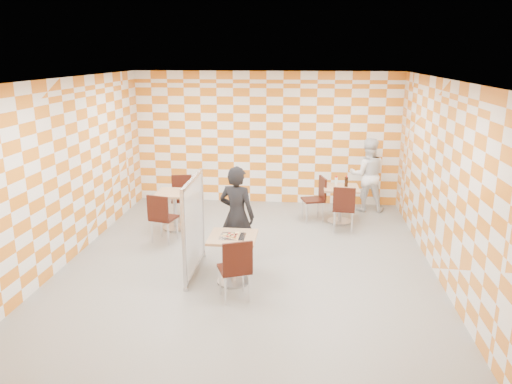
% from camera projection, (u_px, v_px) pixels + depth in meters
% --- Properties ---
extents(room_shell, '(7.00, 7.00, 7.00)m').
position_uv_depth(room_shell, '(252.00, 167.00, 8.52)').
color(room_shell, gray).
rests_on(room_shell, ground).
extents(main_table, '(0.70, 0.70, 0.75)m').
position_uv_depth(main_table, '(233.00, 251.00, 7.48)').
color(main_table, tan).
rests_on(main_table, ground).
extents(second_table, '(0.70, 0.70, 0.75)m').
position_uv_depth(second_table, '(341.00, 198.00, 10.20)').
color(second_table, tan).
rests_on(second_table, ground).
extents(empty_table, '(0.70, 0.70, 0.75)m').
position_uv_depth(empty_table, '(175.00, 204.00, 9.82)').
color(empty_table, tan).
rests_on(empty_table, ground).
extents(chair_main_front, '(0.55, 0.56, 0.92)m').
position_uv_depth(chair_main_front, '(236.00, 265.00, 6.89)').
color(chair_main_front, '#33110A').
rests_on(chair_main_front, ground).
extents(chair_second_front, '(0.46, 0.47, 0.92)m').
position_uv_depth(chair_second_front, '(344.00, 205.00, 9.61)').
color(chair_second_front, '#33110A').
rests_on(chair_second_front, ground).
extents(chair_second_side, '(0.53, 0.52, 0.92)m').
position_uv_depth(chair_second_side, '(317.00, 195.00, 10.29)').
color(chair_second_side, '#33110A').
rests_on(chair_second_side, ground).
extents(chair_empty_near, '(0.51, 0.52, 0.92)m').
position_uv_depth(chair_empty_near, '(161.00, 215.00, 9.06)').
color(chair_empty_near, '#33110A').
rests_on(chair_empty_near, ground).
extents(chair_empty_far, '(0.50, 0.51, 0.92)m').
position_uv_depth(chair_empty_far, '(182.00, 194.00, 10.39)').
color(chair_empty_far, '#33110A').
rests_on(chair_empty_far, ground).
extents(partition, '(0.08, 1.38, 1.55)m').
position_uv_depth(partition, '(194.00, 226.00, 7.74)').
color(partition, white).
rests_on(partition, ground).
extents(man_dark, '(0.69, 0.55, 1.65)m').
position_uv_depth(man_dark, '(237.00, 216.00, 8.09)').
color(man_dark, black).
rests_on(man_dark, ground).
extents(man_white, '(0.79, 0.62, 1.62)m').
position_uv_depth(man_white, '(368.00, 175.00, 10.89)').
color(man_white, white).
rests_on(man_white, ground).
extents(pizza_on_foil, '(0.40, 0.40, 0.04)m').
position_uv_depth(pizza_on_foil, '(233.00, 235.00, 7.40)').
color(pizza_on_foil, silver).
rests_on(pizza_on_foil, main_table).
extents(sport_bottle, '(0.06, 0.06, 0.20)m').
position_uv_depth(sport_bottle, '(336.00, 181.00, 10.25)').
color(sport_bottle, white).
rests_on(sport_bottle, second_table).
extents(soda_bottle, '(0.07, 0.07, 0.23)m').
position_uv_depth(soda_bottle, '(346.00, 182.00, 10.14)').
color(soda_bottle, black).
rests_on(soda_bottle, second_table).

